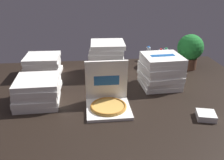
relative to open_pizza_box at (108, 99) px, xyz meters
name	(u,v)px	position (x,y,z in m)	size (l,w,h in m)	color
ground_plane	(116,96)	(0.11, 0.24, -0.10)	(3.20, 2.40, 0.02)	black
open_pizza_box	(108,99)	(0.00, 0.00, 0.00)	(0.41, 0.42, 0.44)	white
pizza_stack_center_far	(161,71)	(0.64, 0.44, 0.09)	(0.47, 0.48, 0.36)	white
pizza_stack_left_near	(43,65)	(-0.73, 0.92, 0.04)	(0.44, 0.45, 0.26)	white
pizza_stack_left_far	(107,58)	(0.07, 0.89, 0.12)	(0.48, 0.48, 0.41)	white
pizza_stack_center_near	(38,91)	(-0.68, 0.17, 0.04)	(0.45, 0.45, 0.26)	white
ice_bucket	(156,61)	(0.77, 1.07, -0.01)	(0.31, 0.31, 0.16)	#B7BABF
water_bottle_0	(166,55)	(0.97, 1.27, 0.01)	(0.06, 0.06, 0.20)	silver
water_bottle_1	(160,56)	(0.88, 1.24, 0.01)	(0.06, 0.06, 0.20)	silver
water_bottle_2	(148,53)	(0.74, 1.38, 0.01)	(0.06, 0.06, 0.20)	white
potted_plant	(190,50)	(1.19, 0.95, 0.18)	(0.34, 0.34, 0.47)	#513323
napkin_pile	(206,116)	(0.85, -0.29, -0.06)	(0.16, 0.16, 0.06)	white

